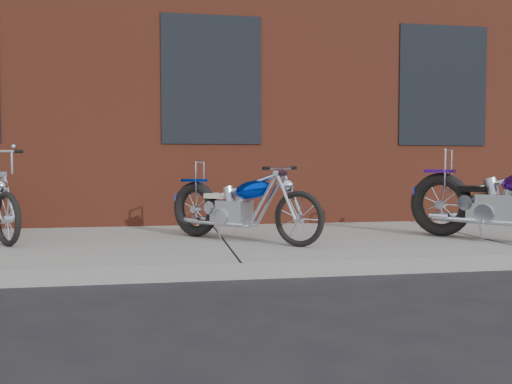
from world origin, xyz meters
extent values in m
plane|color=black|center=(0.00, 0.00, 0.00)|extent=(120.00, 120.00, 0.00)
cube|color=gray|center=(0.00, 1.50, 0.07)|extent=(22.00, 3.00, 0.15)
cube|color=brown|center=(0.00, 8.00, 4.00)|extent=(22.00, 10.00, 8.00)
torus|color=black|center=(2.71, 1.25, 0.53)|extent=(0.58, 0.70, 0.76)
cube|color=black|center=(2.96, 0.92, 0.73)|extent=(0.38, 0.39, 0.06)
cylinder|color=silver|center=(2.76, 1.18, 0.93)|extent=(0.03, 0.03, 0.51)
cylinder|color=silver|center=(3.08, 0.97, 0.38)|extent=(0.62, 0.79, 0.05)
torus|color=black|center=(-0.20, 1.72, 0.48)|extent=(0.56, 0.55, 0.66)
torus|color=black|center=(0.82, 0.72, 0.45)|extent=(0.47, 0.46, 0.59)
cube|color=#9A9CA1|center=(0.21, 1.31, 0.47)|extent=(0.44, 0.44, 0.27)
ellipsoid|color=#0127B6|center=(0.40, 1.14, 0.73)|extent=(0.52, 0.52, 0.28)
cube|color=beige|center=(0.04, 1.48, 0.65)|extent=(0.34, 0.33, 0.05)
cylinder|color=silver|center=(0.74, 0.80, 0.69)|extent=(0.21, 0.21, 0.49)
cylinder|color=silver|center=(0.66, 0.88, 0.98)|extent=(0.37, 0.38, 0.03)
cylinder|color=silver|center=(-0.15, 1.67, 0.82)|extent=(0.03, 0.03, 0.44)
cylinder|color=silver|center=(0.15, 1.53, 0.35)|extent=(0.62, 0.60, 0.04)
torus|color=black|center=(-2.22, 1.25, 0.44)|extent=(0.41, 0.50, 0.58)
cylinder|color=silver|center=(-2.29, 1.34, 0.68)|extent=(0.19, 0.23, 0.48)
cylinder|color=silver|center=(-2.36, 1.43, 1.16)|extent=(0.40, 0.33, 0.03)
camera|label=1|loc=(-0.65, -4.67, 1.02)|focal=38.00mm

